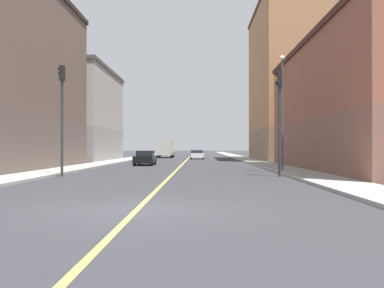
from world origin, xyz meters
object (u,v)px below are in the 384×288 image
at_px(traffic_light_right_near, 62,105).
at_px(car_black, 145,158).
at_px(car_white, 197,155).
at_px(building_right_midblock, 78,115).
at_px(traffic_light_left_near, 279,108).
at_px(street_lamp_left_near, 282,102).
at_px(box_truck, 165,148).
at_px(building_left_near, 360,105).
at_px(building_left_mid, 288,83).
at_px(car_blue, 196,154).

bearing_deg(traffic_light_right_near, car_black, 79.72).
relative_size(car_white, car_black, 0.91).
bearing_deg(building_right_midblock, traffic_light_left_near, -55.31).
bearing_deg(street_lamp_left_near, box_truck, 105.27).
height_order(traffic_light_right_near, car_black, traffic_light_right_near).
bearing_deg(traffic_light_left_near, car_white, 97.58).
bearing_deg(car_white, traffic_light_right_near, -101.73).
bearing_deg(building_left_near, box_truck, 113.95).
xyz_separation_m(building_left_near, traffic_light_right_near, (-20.06, -6.59, -0.62)).
height_order(traffic_light_right_near, street_lamp_left_near, street_lamp_left_near).
relative_size(traffic_light_left_near, car_white, 1.51).
bearing_deg(building_right_midblock, street_lamp_left_near, -49.34).
xyz_separation_m(building_right_midblock, traffic_light_right_near, (7.14, -28.93, -1.54)).
height_order(traffic_light_right_near, box_truck, traffic_light_right_near).
bearing_deg(building_left_mid, traffic_light_left_near, -102.38).
relative_size(car_blue, box_truck, 0.53).
height_order(building_right_midblock, car_blue, building_right_midblock).
bearing_deg(car_blue, car_white, -88.39).
distance_m(car_black, box_truck, 29.79).
xyz_separation_m(building_left_near, traffic_light_left_near, (-7.17, -6.59, -0.81)).
distance_m(building_left_mid, traffic_light_right_near, 38.82).
bearing_deg(building_left_mid, car_blue, 131.30).
bearing_deg(traffic_light_left_near, car_black, 121.48).
height_order(building_left_near, car_blue, building_left_near).
xyz_separation_m(car_white, car_blue, (-0.25, 9.03, -0.00)).
distance_m(building_left_near, building_right_midblock, 35.21).
bearing_deg(building_right_midblock, car_white, 30.67).
bearing_deg(car_white, box_truck, 122.96).
distance_m(traffic_light_left_near, car_black, 19.33).
height_order(traffic_light_left_near, car_black, traffic_light_left_near).
distance_m(traffic_light_left_near, car_blue, 47.27).
relative_size(car_white, car_blue, 1.00).
bearing_deg(traffic_light_right_near, car_white, 78.27).
bearing_deg(building_right_midblock, building_left_mid, 7.83).
bearing_deg(car_black, building_left_near, -29.39).
xyz_separation_m(building_right_midblock, box_truck, (9.70, 17.07, -4.16)).
relative_size(traffic_light_left_near, car_blue, 1.52).
bearing_deg(building_left_near, street_lamp_left_near, -160.65).
height_order(car_white, box_truck, box_truck).
distance_m(traffic_light_left_near, car_white, 38.31).
xyz_separation_m(building_left_mid, box_truck, (-17.51, 13.33, -8.68)).
relative_size(traffic_light_left_near, box_truck, 0.81).
xyz_separation_m(traffic_light_left_near, traffic_light_right_near, (-12.89, 0.00, 0.19)).
bearing_deg(car_blue, traffic_light_left_near, -83.56).
relative_size(building_left_near, traffic_light_left_near, 4.14).
bearing_deg(street_lamp_left_near, building_right_midblock, 130.66).
xyz_separation_m(street_lamp_left_near, car_black, (-10.96, 11.80, -4.21)).
distance_m(street_lamp_left_near, car_blue, 43.10).
height_order(street_lamp_left_near, car_black, street_lamp_left_near).
height_order(street_lamp_left_near, car_white, street_lamp_left_near).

